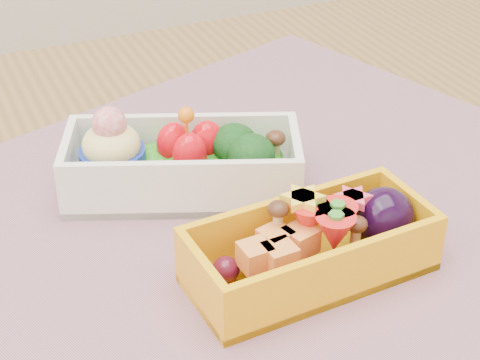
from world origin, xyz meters
name	(u,v)px	position (x,y,z in m)	size (l,w,h in m)	color
table	(304,346)	(0.00, 0.00, 0.65)	(1.20, 0.80, 0.75)	brown
placemat	(233,234)	(-0.05, 0.02, 0.75)	(0.56, 0.43, 0.00)	#9F6D73
bento_white	(181,163)	(-0.06, 0.09, 0.78)	(0.18, 0.13, 0.07)	white
bento_yellow	(316,246)	(-0.02, -0.04, 0.78)	(0.16, 0.08, 0.05)	#EEA40C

